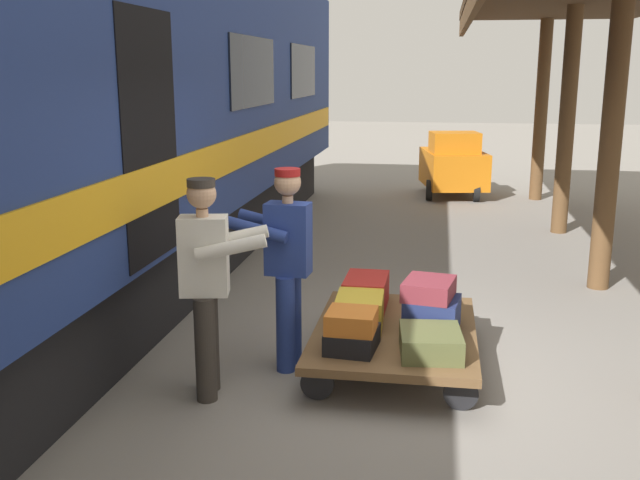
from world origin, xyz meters
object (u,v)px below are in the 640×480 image
suitcase_red_plastic (366,292)px  baggage_tug (453,165)px  suitcase_navy_fabric (432,314)px  suitcase_yellow_case (360,311)px  suitcase_orange_carryall (352,321)px  luggage_cart (395,333)px  suitcase_burgundy_valise (429,289)px  suitcase_olive_duffel (431,342)px  porter_in_overalls (286,261)px  suitcase_slate_roller (432,301)px  porter_by_door (207,281)px  suitcase_black_hardshell (352,339)px

suitcase_red_plastic → baggage_tug: 8.26m
suitcase_navy_fabric → baggage_tug: (-0.29, -8.74, 0.16)m
suitcase_yellow_case → suitcase_orange_carryall: bearing=89.7°
suitcase_yellow_case → suitcase_red_plastic: (0.00, -0.53, 0.01)m
luggage_cart → baggage_tug: bearing=-93.9°
suitcase_red_plastic → suitcase_burgundy_valise: (-0.58, 0.51, 0.22)m
suitcase_olive_duffel → porter_in_overalls: size_ratio=0.31×
porter_in_overalls → suitcase_navy_fabric: bearing=-171.9°
luggage_cart → suitcase_slate_roller: bearing=-119.9°
porter_by_door → suitcase_slate_roller: bearing=-141.2°
luggage_cart → suitcase_yellow_case: suitcase_yellow_case is taller
luggage_cart → suitcase_yellow_case: (0.31, 0.00, 0.18)m
suitcase_yellow_case → porter_by_door: bearing=37.5°
suitcase_yellow_case → suitcase_red_plastic: size_ratio=0.86×
suitcase_olive_duffel → porter_by_door: size_ratio=0.31×
suitcase_black_hardshell → porter_in_overalls: bearing=-30.9°
suitcase_slate_roller → suitcase_orange_carryall: bearing=60.6°
suitcase_navy_fabric → suitcase_burgundy_valise: suitcase_burgundy_valise is taller
suitcase_burgundy_valise → baggage_tug: bearing=-92.1°
suitcase_navy_fabric → suitcase_yellow_case: 0.61m
luggage_cart → suitcase_black_hardshell: 0.63m
suitcase_navy_fabric → suitcase_orange_carryall: suitcase_orange_carryall is taller
suitcase_olive_duffel → porter_in_overalls: porter_in_overalls is taller
suitcase_black_hardshell → suitcase_burgundy_valise: (-0.58, -0.55, 0.28)m
suitcase_navy_fabric → suitcase_slate_roller: 0.53m
suitcase_olive_duffel → suitcase_burgundy_valise: (0.03, -0.55, 0.27)m
suitcase_orange_carryall → baggage_tug: size_ratio=0.20×
suitcase_yellow_case → suitcase_black_hardshell: bearing=90.0°
suitcase_black_hardshell → suitcase_red_plastic: (0.00, -1.06, 0.06)m
porter_by_door → suitcase_yellow_case: bearing=-142.5°
suitcase_slate_roller → porter_in_overalls: (1.21, 0.70, 0.51)m
luggage_cart → porter_by_door: porter_by_door is taller
suitcase_slate_roller → suitcase_red_plastic: bearing=0.0°
suitcase_olive_duffel → baggage_tug: baggage_tug is taller
suitcase_orange_carryall → suitcase_black_hardshell: bearing=-96.1°
suitcase_slate_roller → porter_by_door: (1.68, 1.35, 0.51)m
suitcase_black_hardshell → porter_in_overalls: (0.60, -0.36, 0.51)m
porter_in_overalls → suitcase_slate_roller: bearing=-149.9°
suitcase_olive_duffel → porter_in_overalls: 1.36m
luggage_cart → suitcase_red_plastic: suitcase_red_plastic is taller
porter_in_overalls → suitcase_yellow_case: bearing=-164.0°
suitcase_navy_fabric → suitcase_orange_carryall: size_ratio=1.17×
luggage_cart → suitcase_slate_roller: (-0.31, -0.53, 0.13)m
suitcase_burgundy_valise → baggage_tug: size_ratio=0.25×
porter_in_overalls → baggage_tug: 9.05m
suitcase_orange_carryall → porter_in_overalls: bearing=-32.8°
baggage_tug → suitcase_olive_duffel: bearing=88.2°
porter_in_overalls → porter_by_door: same height
suitcase_yellow_case → suitcase_slate_roller: bearing=-139.0°
suitcase_olive_duffel → suitcase_yellow_case: (0.61, -0.53, 0.04)m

